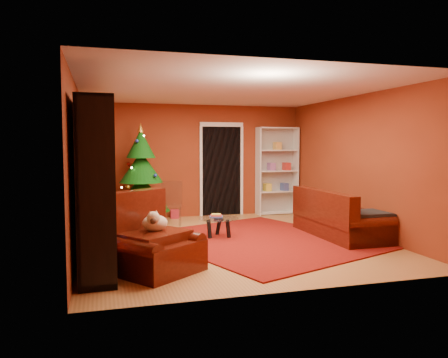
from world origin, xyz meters
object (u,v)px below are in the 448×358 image
object	(u,v)px
gift_box_green	(159,217)
dog	(155,223)
acrylic_chair	(171,207)
coffee_table	(219,228)
media_unit	(92,183)
rug	(261,240)
sofa	(341,213)
white_bookshelf	(277,171)
armchair	(155,240)
gift_box_teal	(151,215)
gift_box_red	(175,214)
christmas_tree	(141,175)

from	to	relation	value
gift_box_green	dog	size ratio (longest dim) A/B	0.65
dog	acrylic_chair	xyz separation A→B (m)	(0.68, 2.95, -0.21)
gift_box_green	coffee_table	xyz separation A→B (m)	(0.85, -1.81, 0.06)
media_unit	rug	bearing A→B (deg)	8.97
sofa	white_bookshelf	bearing A→B (deg)	1.07
media_unit	armchair	xyz separation A→B (m)	(0.78, -0.82, -0.69)
gift_box_teal	gift_box_red	bearing A→B (deg)	25.86
media_unit	dog	world-z (taller)	media_unit
sofa	gift_box_green	bearing A→B (deg)	51.98
gift_box_green	dog	bearing A→B (deg)	-98.03
sofa	acrylic_chair	bearing A→B (deg)	58.11
sofa	coffee_table	size ratio (longest dim) A/B	2.88
gift_box_red	gift_box_green	bearing A→B (deg)	-130.19
gift_box_teal	rug	bearing A→B (deg)	-56.44
armchair	acrylic_chair	bearing A→B (deg)	40.12
rug	media_unit	bearing A→B (deg)	-168.70
gift_box_teal	armchair	distance (m)	3.88
gift_box_teal	white_bookshelf	world-z (taller)	white_bookshelf
rug	armchair	size ratio (longest dim) A/B	3.36
gift_box_teal	coffee_table	size ratio (longest dim) A/B	0.38
christmas_tree	gift_box_red	size ratio (longest dim) A/B	11.07
rug	gift_box_teal	xyz separation A→B (m)	(-1.64, 2.47, 0.12)
rug	coffee_table	distance (m)	0.80
white_bookshelf	acrylic_chair	distance (m)	3.02
armchair	gift_box_red	bearing A→B (deg)	40.11
acrylic_chair	gift_box_teal	bearing A→B (deg)	124.04
gift_box_red	dog	bearing A→B (deg)	-102.97
christmas_tree	gift_box_green	bearing A→B (deg)	-12.13
gift_box_teal	white_bookshelf	size ratio (longest dim) A/B	0.12
media_unit	gift_box_teal	bearing A→B (deg)	66.67
white_bookshelf	armchair	bearing A→B (deg)	-130.60
armchair	sofa	size ratio (longest dim) A/B	0.53
gift_box_green	armchair	size ratio (longest dim) A/B	0.24
rug	acrylic_chair	distance (m)	2.15
sofa	armchair	bearing A→B (deg)	109.86
christmas_tree	dog	world-z (taller)	christmas_tree
armchair	coffee_table	world-z (taller)	armchair
rug	media_unit	size ratio (longest dim) A/B	1.25
media_unit	gift_box_teal	world-z (taller)	media_unit
christmas_tree	white_bookshelf	distance (m)	3.31
acrylic_chair	christmas_tree	bearing A→B (deg)	142.01
gift_box_green	sofa	world-z (taller)	sofa
rug	sofa	world-z (taller)	sofa
christmas_tree	white_bookshelf	world-z (taller)	white_bookshelf
christmas_tree	coffee_table	bearing A→B (deg)	-57.61
media_unit	gift_box_green	distance (m)	3.23
gift_box_red	gift_box_teal	bearing A→B (deg)	-154.14
gift_box_red	acrylic_chair	distance (m)	1.18
armchair	coffee_table	bearing A→B (deg)	16.09
gift_box_green	christmas_tree	bearing A→B (deg)	167.87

